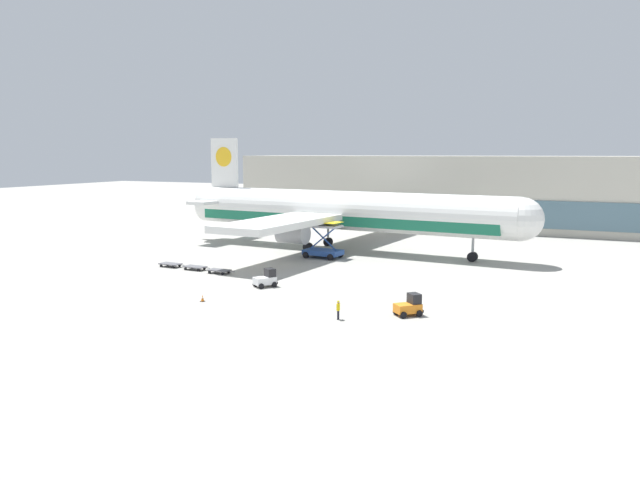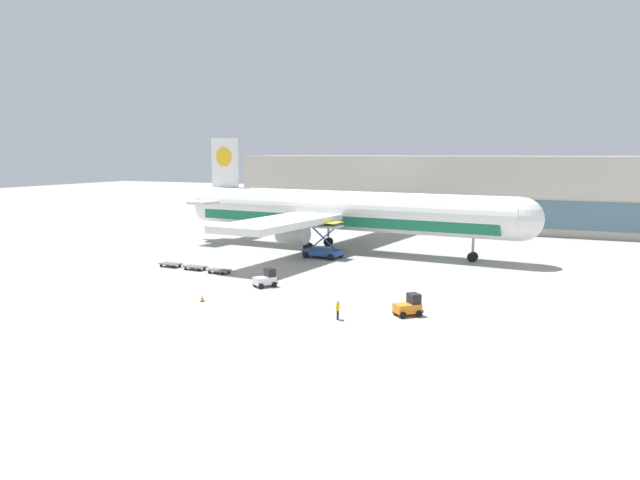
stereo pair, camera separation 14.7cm
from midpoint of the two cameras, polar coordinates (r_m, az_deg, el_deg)
name	(u,v)px [view 2 (the right image)]	position (r m, az deg, el deg)	size (l,w,h in m)	color
ground_plane	(279,297)	(64.29, -3.70, -5.18)	(400.00, 400.00, 0.00)	#9E9B93
terminal_building	(462,191)	(127.33, 12.88, 4.35)	(90.00, 18.20, 14.00)	#BCB7A8
airplane_main	(338,212)	(93.62, 1.71, 2.60)	(58.08, 48.47, 17.00)	white
scissor_lift_loader	(323,244)	(87.24, 0.35, -0.36)	(5.42, 3.72, 5.09)	#284C99
baggage_tug_foreground	(409,306)	(57.25, 8.22, -6.00)	(2.73, 2.73, 2.00)	orange
baggage_tug_mid	(266,279)	(68.89, -4.90, -3.56)	(2.58, 2.81, 2.00)	silver
baggage_dolly_lead	(171,264)	(82.73, -13.45, -2.15)	(3.73, 1.63, 0.48)	#56565B
baggage_dolly_second	(195,267)	(79.99, -11.30, -2.42)	(3.73, 1.63, 0.48)	#56565B
baggage_dolly_third	(219,270)	(77.14, -9.14, -2.75)	(3.73, 1.63, 0.48)	#56565B
ground_crew_near	(338,308)	(55.30, 1.71, -6.26)	(0.25, 0.57, 1.74)	black
traffic_cone_near	(202,298)	(63.10, -10.65, -5.24)	(0.40, 0.40, 0.70)	black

